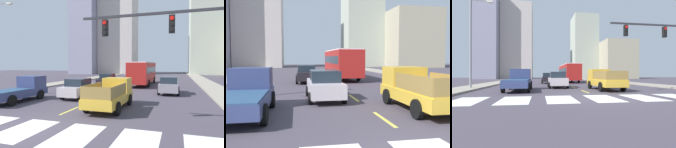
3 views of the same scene
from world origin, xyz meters
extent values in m
plane|color=#443D49|center=(0.00, 0.00, 0.00)|extent=(160.00, 160.00, 0.00)
cube|color=gray|center=(10.81, 18.00, 0.07)|extent=(2.83, 110.00, 0.15)
cube|color=gray|center=(-10.81, 18.00, 0.07)|extent=(2.83, 110.00, 0.15)
cube|color=silver|center=(-7.63, 0.00, 0.00)|extent=(1.68, 3.14, 0.01)
cube|color=silver|center=(-5.09, 0.00, 0.00)|extent=(1.68, 3.14, 0.01)
cube|color=silver|center=(-2.54, 0.00, 0.00)|extent=(1.68, 3.14, 0.01)
cube|color=silver|center=(0.00, 0.00, 0.00)|extent=(1.68, 3.14, 0.01)
cube|color=silver|center=(2.54, 0.00, 0.00)|extent=(1.68, 3.14, 0.01)
cube|color=#D7CA4D|center=(0.00, 4.00, 0.00)|extent=(0.16, 2.40, 0.01)
cube|color=#D7CA4D|center=(0.00, 9.00, 0.00)|extent=(0.16, 2.40, 0.01)
cube|color=#D7CA4D|center=(0.00, 14.00, 0.00)|extent=(0.16, 2.40, 0.01)
cube|color=#D7CA4D|center=(0.00, 19.00, 0.00)|extent=(0.16, 2.40, 0.01)
cube|color=#D7CA4D|center=(0.00, 24.00, 0.00)|extent=(0.16, 2.40, 0.01)
cube|color=#D7CA4D|center=(0.00, 29.00, 0.00)|extent=(0.16, 2.40, 0.01)
cube|color=#D7CA4D|center=(0.00, 34.00, 0.00)|extent=(0.16, 2.40, 0.01)
cube|color=#D7CA4D|center=(0.00, 39.00, 0.00)|extent=(0.16, 2.40, 0.01)
cube|color=gold|center=(2.27, 5.34, 0.68)|extent=(1.96, 5.20, 0.56)
cube|color=gold|center=(2.27, 7.04, 1.46)|extent=(1.84, 1.60, 1.00)
cube|color=#19232D|center=(2.27, 7.48, 1.64)|extent=(1.72, 0.08, 0.56)
cube|color=gold|center=(2.27, 4.39, 0.99)|extent=(1.84, 3.30, 0.06)
cylinder|color=black|center=(1.29, 6.90, 0.40)|extent=(0.22, 0.80, 0.80)
cylinder|color=black|center=(3.25, 6.90, 0.40)|extent=(0.22, 0.80, 0.80)
cylinder|color=black|center=(1.29, 3.78, 0.40)|extent=(0.22, 0.80, 0.80)
cylinder|color=black|center=(3.25, 3.78, 0.40)|extent=(0.22, 0.80, 0.80)
cube|color=olive|center=(1.37, 4.39, 1.37)|extent=(0.06, 3.17, 0.70)
cube|color=olive|center=(3.17, 4.39, 1.37)|extent=(0.06, 3.17, 0.70)
cube|color=olive|center=(2.27, 2.80, 1.37)|extent=(1.80, 0.06, 0.70)
cube|color=navy|center=(-5.56, 5.50, 0.68)|extent=(1.96, 5.20, 0.56)
cube|color=navy|center=(-5.56, 7.20, 1.46)|extent=(1.84, 1.60, 1.00)
cube|color=#19232D|center=(-5.56, 7.64, 1.64)|extent=(1.72, 0.08, 0.56)
cube|color=navy|center=(-5.56, 4.55, 0.99)|extent=(1.84, 3.30, 0.06)
cylinder|color=black|center=(-6.54, 7.06, 0.40)|extent=(0.22, 0.80, 0.80)
cylinder|color=black|center=(-4.58, 7.06, 0.40)|extent=(0.22, 0.80, 0.80)
cylinder|color=black|center=(-6.54, 3.94, 0.40)|extent=(0.22, 0.80, 0.80)
cylinder|color=black|center=(-4.58, 3.94, 0.40)|extent=(0.22, 0.80, 0.80)
cube|color=#AD1F1B|center=(1.75, 22.03, 1.85)|extent=(2.50, 10.80, 2.70)
cube|color=#19232D|center=(1.75, 22.03, 2.20)|extent=(2.52, 9.94, 0.80)
cube|color=silver|center=(1.75, 22.03, 3.26)|extent=(2.40, 10.37, 0.12)
cylinder|color=black|center=(0.50, 25.38, 0.50)|extent=(0.22, 1.00, 1.00)
cylinder|color=black|center=(3.00, 25.38, 0.50)|extent=(0.22, 1.00, 1.00)
cylinder|color=black|center=(0.50, 19.06, 0.50)|extent=(0.22, 1.00, 1.00)
cylinder|color=black|center=(3.00, 19.06, 0.50)|extent=(0.22, 1.00, 1.00)
cube|color=gray|center=(5.73, 13.84, 0.70)|extent=(1.80, 4.40, 0.76)
cube|color=#1E2833|center=(5.73, 13.69, 1.40)|extent=(1.58, 2.11, 0.64)
cylinder|color=black|center=(4.83, 15.21, 0.32)|extent=(0.22, 0.64, 0.64)
cylinder|color=black|center=(6.63, 15.21, 0.32)|extent=(0.22, 0.64, 0.64)
cylinder|color=black|center=(4.83, 12.48, 0.32)|extent=(0.22, 0.64, 0.64)
cylinder|color=black|center=(6.63, 12.48, 0.32)|extent=(0.22, 0.64, 0.64)
cube|color=black|center=(-2.44, 18.51, 0.70)|extent=(1.80, 4.40, 0.76)
cube|color=#1E2833|center=(-2.44, 18.36, 1.40)|extent=(1.58, 2.11, 0.64)
cylinder|color=black|center=(-3.34, 19.87, 0.32)|extent=(0.22, 0.64, 0.64)
cylinder|color=black|center=(-1.54, 19.87, 0.32)|extent=(0.22, 0.64, 0.64)
cylinder|color=black|center=(-3.34, 17.14, 0.32)|extent=(0.22, 0.64, 0.64)
cylinder|color=black|center=(-1.54, 17.14, 0.32)|extent=(0.22, 0.64, 0.64)
cube|color=silver|center=(-1.81, 8.82, 0.70)|extent=(1.80, 4.40, 0.76)
cube|color=#1E2833|center=(-1.81, 8.67, 1.40)|extent=(1.58, 2.11, 0.64)
cylinder|color=black|center=(-2.71, 10.19, 0.32)|extent=(0.22, 0.64, 0.64)
cylinder|color=black|center=(-0.91, 10.19, 0.32)|extent=(0.22, 0.64, 0.64)
cylinder|color=black|center=(-2.71, 7.46, 0.32)|extent=(0.22, 0.64, 0.64)
cylinder|color=black|center=(-0.91, 7.46, 0.32)|extent=(0.22, 0.64, 0.64)
cube|color=#2D2D33|center=(5.83, 2.66, 5.40)|extent=(8.35, 0.12, 0.12)
cube|color=black|center=(6.25, 2.66, 4.85)|extent=(0.28, 0.24, 0.84)
cylinder|color=red|center=(6.25, 2.53, 5.11)|extent=(0.20, 0.04, 0.20)
cylinder|color=black|center=(6.25, 2.53, 4.85)|extent=(0.20, 0.04, 0.20)
cylinder|color=black|center=(6.25, 2.53, 4.59)|extent=(0.20, 0.04, 0.20)
cube|color=black|center=(2.91, 2.66, 4.85)|extent=(0.28, 0.24, 0.84)
cylinder|color=red|center=(2.91, 2.53, 5.11)|extent=(0.20, 0.04, 0.20)
cylinder|color=black|center=(2.91, 2.53, 4.85)|extent=(0.20, 0.04, 0.20)
cylinder|color=black|center=(2.91, 2.53, 4.59)|extent=(0.20, 0.04, 0.20)
cylinder|color=gray|center=(-10.45, 8.03, 4.50)|extent=(0.20, 0.20, 9.00)
cube|color=gray|center=(-9.55, 8.03, 8.80)|extent=(1.80, 0.10, 0.10)
cube|color=silver|center=(-8.65, 8.03, 8.70)|extent=(0.60, 0.28, 0.16)
cube|color=#8D8CA2|center=(-22.03, 52.84, 15.86)|extent=(8.16, 8.65, 31.71)
cube|color=#ABB29F|center=(14.92, 60.27, 12.98)|extent=(9.80, 10.78, 25.97)
cube|color=tan|center=(25.74, 51.42, 7.14)|extent=(11.86, 10.14, 14.29)
cube|color=beige|center=(-12.21, 57.58, 14.07)|extent=(11.18, 10.21, 28.15)
camera|label=1|loc=(6.51, -7.33, 2.94)|focal=32.37mm
camera|label=2|loc=(-3.44, -4.84, 2.46)|focal=38.08mm
camera|label=3|loc=(-3.73, -9.63, 1.40)|focal=27.07mm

